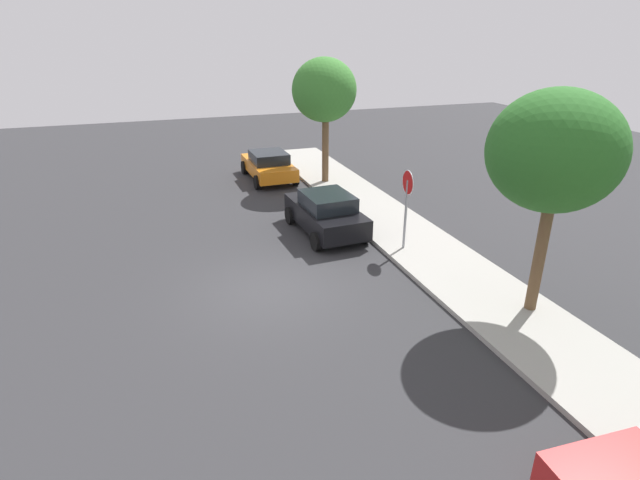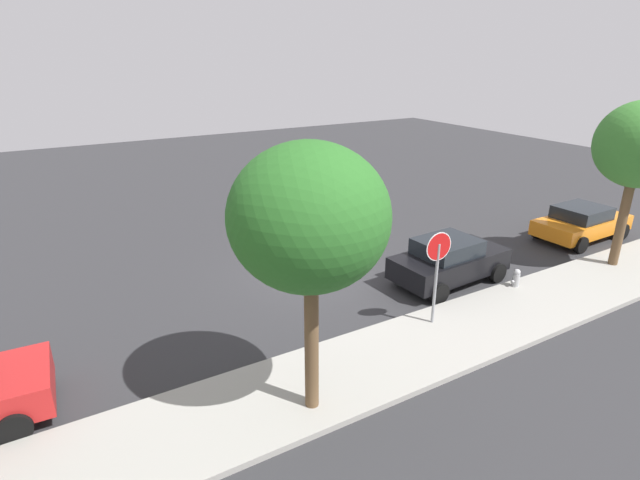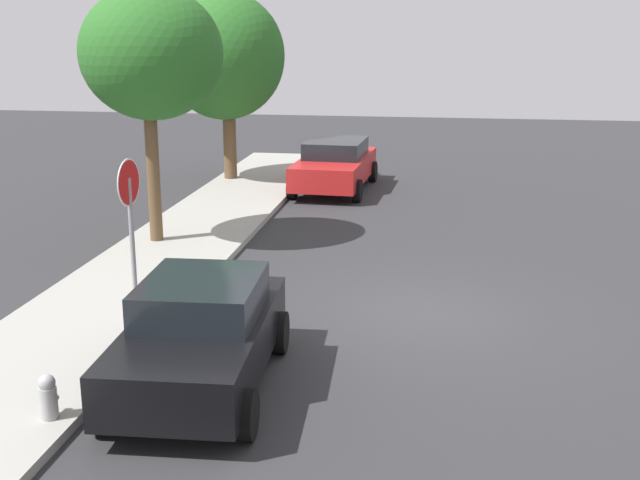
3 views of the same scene
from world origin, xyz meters
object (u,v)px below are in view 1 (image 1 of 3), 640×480
object	(u,v)px
stop_sign	(407,197)
street_tree_mid_block	(554,152)
fire_hydrant	(350,206)
parked_car_orange	(269,165)
parked_car_black	(326,213)
street_tree_near_corner	(324,91)

from	to	relation	value
stop_sign	street_tree_mid_block	xyz separation A→B (m)	(4.45, 1.15, 2.31)
fire_hydrant	stop_sign	bearing A→B (deg)	5.33
street_tree_mid_block	fire_hydrant	size ratio (longest dim) A/B	7.85
stop_sign	fire_hydrant	xyz separation A→B (m)	(-3.76, -0.35, -1.52)
stop_sign	street_tree_mid_block	size ratio (longest dim) A/B	0.49
parked_car_orange	fire_hydrant	distance (m)	6.20
stop_sign	parked_car_black	bearing A→B (deg)	-141.54
street_tree_near_corner	fire_hydrant	world-z (taller)	street_tree_near_corner
parked_car_orange	street_tree_mid_block	distance (m)	14.93
stop_sign	parked_car_orange	xyz separation A→B (m)	(-9.69, -2.13, -1.18)
parked_car_black	street_tree_mid_block	size ratio (longest dim) A/B	0.71
stop_sign	fire_hydrant	bearing A→B (deg)	-174.67
stop_sign	street_tree_mid_block	bearing A→B (deg)	14.54
street_tree_mid_block	fire_hydrant	bearing A→B (deg)	-169.62
parked_car_black	street_tree_near_corner	world-z (taller)	street_tree_near_corner
stop_sign	street_tree_near_corner	distance (m)	8.58
street_tree_mid_block	fire_hydrant	distance (m)	9.18
parked_car_orange	fire_hydrant	bearing A→B (deg)	16.67
street_tree_mid_block	parked_car_orange	bearing A→B (deg)	-166.94
street_tree_near_corner	street_tree_mid_block	xyz separation A→B (m)	(12.70, 0.98, -0.02)
parked_car_black	street_tree_mid_block	world-z (taller)	street_tree_mid_block
parked_car_black	stop_sign	bearing A→B (deg)	38.46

